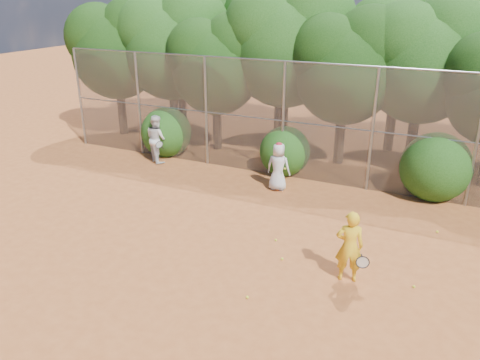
% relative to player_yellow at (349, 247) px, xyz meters
% --- Properties ---
extents(ground, '(80.00, 80.00, 0.00)m').
position_rel_player_yellow_xyz_m(ground, '(-2.61, -0.50, -0.85)').
color(ground, '#9F5124').
rests_on(ground, ground).
extents(fence_back, '(20.05, 0.09, 4.03)m').
position_rel_player_yellow_xyz_m(fence_back, '(-2.73, 5.50, 1.20)').
color(fence_back, gray).
rests_on(fence_back, ground).
extents(tree_0, '(4.38, 3.81, 6.00)m').
position_rel_player_yellow_xyz_m(tree_0, '(-12.05, 7.53, 3.08)').
color(tree_0, black).
rests_on(tree_0, ground).
extents(tree_1, '(4.64, 4.03, 6.35)m').
position_rel_player_yellow_xyz_m(tree_1, '(-9.55, 8.04, 3.31)').
color(tree_1, black).
rests_on(tree_1, ground).
extents(tree_2, '(3.99, 3.47, 5.47)m').
position_rel_player_yellow_xyz_m(tree_2, '(-7.06, 7.33, 2.73)').
color(tree_2, black).
rests_on(tree_2, ground).
extents(tree_3, '(4.89, 4.26, 6.70)m').
position_rel_player_yellow_xyz_m(tree_3, '(-4.55, 8.34, 3.54)').
color(tree_3, black).
rests_on(tree_3, ground).
extents(tree_4, '(4.19, 3.64, 5.73)m').
position_rel_player_yellow_xyz_m(tree_4, '(-2.06, 7.73, 2.91)').
color(tree_4, black).
rests_on(tree_4, ground).
extents(tree_5, '(4.51, 3.92, 6.17)m').
position_rel_player_yellow_xyz_m(tree_5, '(0.45, 8.54, 3.20)').
color(tree_5, black).
rests_on(tree_5, ground).
extents(tree_9, '(4.83, 4.20, 6.62)m').
position_rel_player_yellow_xyz_m(tree_9, '(-10.55, 10.34, 3.49)').
color(tree_9, black).
rests_on(tree_9, ground).
extents(tree_10, '(5.15, 4.48, 7.06)m').
position_rel_player_yellow_xyz_m(tree_10, '(-5.54, 10.54, 3.78)').
color(tree_10, black).
rests_on(tree_10, ground).
extents(tree_11, '(4.64, 4.03, 6.35)m').
position_rel_player_yellow_xyz_m(tree_11, '(-0.55, 10.14, 3.31)').
color(tree_11, black).
rests_on(tree_11, ground).
extents(bush_0, '(2.00, 2.00, 2.00)m').
position_rel_player_yellow_xyz_m(bush_0, '(-8.61, 5.80, 0.15)').
color(bush_0, '#194310').
rests_on(bush_0, ground).
extents(bush_1, '(1.80, 1.80, 1.80)m').
position_rel_player_yellow_xyz_m(bush_1, '(-3.61, 5.80, 0.05)').
color(bush_1, '#194310').
rests_on(bush_1, ground).
extents(bush_2, '(2.20, 2.20, 2.20)m').
position_rel_player_yellow_xyz_m(bush_2, '(1.39, 5.80, 0.25)').
color(bush_2, '#194310').
rests_on(bush_2, ground).
extents(player_yellow, '(0.86, 0.57, 1.71)m').
position_rel_player_yellow_xyz_m(player_yellow, '(0.00, 0.00, 0.00)').
color(player_yellow, yellow).
rests_on(player_yellow, ground).
extents(player_teen, '(0.80, 0.54, 1.63)m').
position_rel_player_yellow_xyz_m(player_teen, '(-3.28, 4.25, -0.04)').
color(player_teen, silver).
rests_on(player_teen, ground).
extents(player_white, '(1.12, 1.06, 1.82)m').
position_rel_player_yellow_xyz_m(player_white, '(-8.44, 4.90, 0.06)').
color(player_white, silver).
rests_on(player_white, ground).
extents(ball_0, '(0.07, 0.07, 0.07)m').
position_rel_player_yellow_xyz_m(ball_0, '(-1.61, 0.15, -0.82)').
color(ball_0, yellow).
rests_on(ball_0, ground).
extents(ball_1, '(0.07, 0.07, 0.07)m').
position_rel_player_yellow_xyz_m(ball_1, '(-1.76, -1.62, -0.82)').
color(ball_1, yellow).
rests_on(ball_1, ground).
extents(ball_2, '(0.07, 0.07, 0.07)m').
position_rel_player_yellow_xyz_m(ball_2, '(1.44, 0.29, -0.82)').
color(ball_2, yellow).
rests_on(ball_2, ground).
extents(ball_3, '(0.07, 0.07, 0.07)m').
position_rel_player_yellow_xyz_m(ball_3, '(-2.09, 0.96, -0.82)').
color(ball_3, yellow).
rests_on(ball_3, ground).
extents(ball_4, '(0.07, 0.07, 0.07)m').
position_rel_player_yellow_xyz_m(ball_4, '(1.74, 3.25, -0.82)').
color(ball_4, yellow).
rests_on(ball_4, ground).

